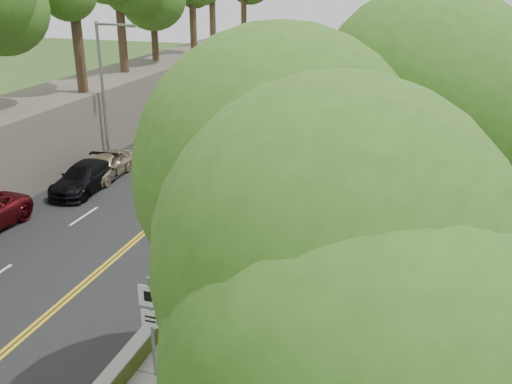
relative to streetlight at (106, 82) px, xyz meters
name	(u,v)px	position (x,y,z in m)	size (l,w,h in m)	color
ground	(169,313)	(10.46, -14.00, -4.64)	(140.00, 140.00, 0.00)	#33511E
road	(197,162)	(5.06, 1.00, -4.62)	(11.20, 66.00, 0.04)	black
sidewalk	(330,176)	(13.01, 1.00, -4.61)	(4.20, 66.00, 0.05)	gray
jersey_barrier	(289,167)	(10.71, 1.00, -4.34)	(0.42, 66.00, 0.60)	#BCE632
rock_embankment	(75,119)	(-3.04, 1.00, -2.64)	(5.00, 66.00, 4.00)	#595147
chainlink_fence	(369,162)	(15.11, 1.00, -3.64)	(0.04, 66.00, 2.00)	slate
trees_fenceside	(427,50)	(17.46, 1.00, 2.36)	(7.00, 66.00, 14.00)	#467B25
streetlight	(106,82)	(0.00, 0.00, 0.00)	(2.52, 0.22, 8.00)	gray
signpost	(151,317)	(11.51, -17.02, -2.68)	(0.62, 0.09, 3.10)	gray
construction_barrel	(371,142)	(14.52, 6.81, -4.15)	(0.54, 0.54, 0.89)	red
car_3	(84,177)	(1.41, -5.03, -3.91)	(1.93, 4.75, 1.38)	black
car_4	(106,165)	(1.46, -3.04, -3.90)	(1.66, 4.13, 1.41)	tan
car_5	(189,111)	(0.78, 9.65, -3.77)	(1.77, 5.07, 1.67)	#AAADB3
car_6	(227,95)	(1.46, 15.88, -3.76)	(2.78, 6.04, 1.68)	black
car_7	(248,80)	(0.95, 23.08, -3.77)	(2.34, 5.75, 1.67)	#9B3915
car_8	(251,84)	(1.46, 22.19, -3.94)	(1.56, 3.88, 1.32)	silver
painter_0	(200,279)	(11.21, -13.00, -3.78)	(0.79, 0.51, 1.61)	orange
painter_1	(260,206)	(11.21, -6.21, -3.80)	(0.58, 0.38, 1.58)	beige
painter_2	(200,276)	(11.21, -13.00, -3.65)	(0.91, 0.71, 1.88)	#222128
painter_3	(249,240)	(11.91, -9.92, -3.66)	(1.20, 0.69, 1.86)	#9A5D41
person_far	(353,156)	(14.01, 2.45, -3.79)	(0.94, 0.39, 1.60)	black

